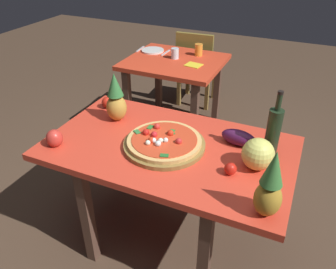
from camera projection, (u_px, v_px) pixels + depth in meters
ground_plane at (169, 234)px, 2.30m from camera, size 10.00×10.00×0.00m
display_table at (169, 158)px, 1.95m from camera, size 1.39×0.82×0.73m
background_table at (175, 72)px, 3.18m from camera, size 0.87×0.77×0.73m
dining_chair at (196, 65)px, 3.72m from camera, size 0.42×0.42×0.85m
pizza_board at (164, 144)px, 1.89m from camera, size 0.46×0.46×0.02m
pizza at (164, 140)px, 1.88m from camera, size 0.42×0.42×0.06m
wine_bottle at (273, 131)px, 1.77m from camera, size 0.08×0.08×0.37m
pineapple_left at (116, 100)px, 2.09m from camera, size 0.13×0.13×0.31m
pineapple_right at (270, 188)px, 1.38m from camera, size 0.12×0.12×0.33m
melon at (258, 154)px, 1.70m from camera, size 0.17×0.17×0.17m
bell_pepper at (54, 138)px, 1.89m from camera, size 0.09×0.09×0.10m
eggplant at (238, 138)px, 1.89m from camera, size 0.21×0.11×0.09m
tomato_beside_pepper at (107, 102)px, 2.28m from camera, size 0.08×0.08×0.08m
tomato_at_corner at (230, 169)px, 1.67m from camera, size 0.06×0.06×0.06m
drinking_glass_juice at (199, 50)px, 3.19m from camera, size 0.08×0.08×0.11m
drinking_glass_water at (175, 53)px, 3.12m from camera, size 0.07×0.07×0.10m
dinner_plate at (153, 50)px, 3.32m from camera, size 0.22×0.22×0.02m
fork_utensil at (140, 49)px, 3.37m from camera, size 0.03×0.18×0.01m
knife_utensil at (166, 53)px, 3.27m from camera, size 0.02×0.18×0.01m
napkin_folded at (194, 65)px, 2.99m from camera, size 0.16×0.14×0.01m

